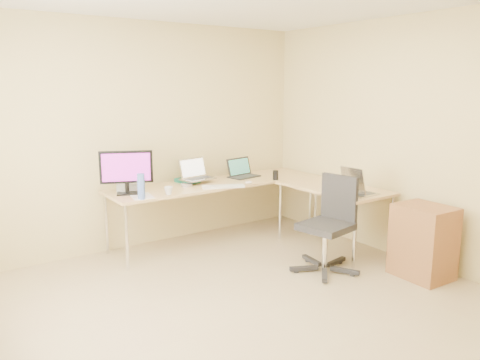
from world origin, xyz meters
TOP-DOWN VIEW (x-y plane):
  - floor at (0.00, 0.00)m, footprint 4.50×4.50m
  - wall_back at (0.00, 2.25)m, footprint 4.50×0.00m
  - wall_right at (2.10, 0.00)m, footprint 0.00×4.50m
  - desk_main at (0.72, 1.85)m, footprint 2.65×0.70m
  - desk_return at (1.70, 0.85)m, footprint 0.70×1.30m
  - monitor at (-0.40, 1.85)m, footprint 0.58×0.39m
  - book_stack at (0.44, 2.05)m, footprint 0.25×0.30m
  - laptop_center at (0.52, 1.94)m, footprint 0.43×0.36m
  - laptop_black at (1.19, 1.92)m, footprint 0.43×0.35m
  - keyboard at (0.63, 1.55)m, footprint 0.49×0.32m
  - mouse at (0.99, 1.55)m, footprint 0.11×0.09m
  - mug at (-0.04, 1.59)m, footprint 0.12×0.12m
  - cd_stack at (0.32, 1.84)m, footprint 0.14×0.14m
  - water_bottle at (-0.37, 1.55)m, footprint 0.08×0.08m
  - papers at (-0.32, 1.67)m, footprint 0.26×0.34m
  - white_box at (-0.33, 2.05)m, footprint 0.27×0.24m
  - desk_fan at (-0.40, 1.95)m, footprint 0.25×0.25m
  - black_cup at (1.40, 1.55)m, footprint 0.08×0.08m
  - laptop_return at (1.64, 0.41)m, footprint 0.38×0.30m
  - office_chair at (1.10, 0.37)m, footprint 0.69×0.69m
  - cabinet at (1.79, -0.29)m, footprint 0.45×0.55m

SIDE VIEW (x-z plane):
  - floor at x=0.00m, z-range 0.00..0.00m
  - cabinet at x=1.79m, z-range -0.01..0.73m
  - desk_main at x=0.72m, z-range 0.00..0.73m
  - desk_return at x=1.70m, z-range 0.00..0.73m
  - office_chair at x=1.10m, z-range 0.01..0.99m
  - papers at x=-0.32m, z-range 0.73..0.74m
  - keyboard at x=0.63m, z-range 0.73..0.75m
  - cd_stack at x=0.32m, z-range 0.73..0.76m
  - mouse at x=0.99m, z-range 0.73..0.76m
  - book_stack at x=0.44m, z-range 0.73..0.77m
  - white_box at x=-0.33m, z-range 0.73..0.81m
  - mug at x=-0.04m, z-range 0.73..0.82m
  - black_cup at x=1.40m, z-range 0.73..0.85m
  - laptop_black at x=1.19m, z-range 0.73..0.97m
  - laptop_return at x=1.64m, z-range 0.73..0.98m
  - desk_fan at x=-0.40m, z-range 0.73..1.00m
  - water_bottle at x=-0.37m, z-range 0.73..1.00m
  - laptop_center at x=0.52m, z-range 0.77..1.02m
  - monitor at x=-0.40m, z-range 0.73..1.21m
  - wall_back at x=0.00m, z-range -0.95..3.55m
  - wall_right at x=2.10m, z-range -0.95..3.55m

